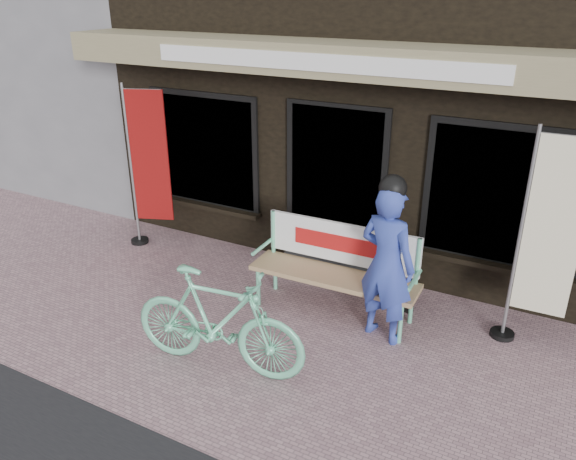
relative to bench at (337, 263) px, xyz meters
The scene contains 8 objects.
ground 1.28m from the bench, 113.95° to the right, with size 70.00×70.00×0.00m, color #A57E85.
storefront 4.62m from the bench, 96.66° to the left, with size 7.00×6.77×6.00m.
bench is the anchor object (origin of this frame).
person 0.75m from the bench, 21.03° to the right, with size 0.71×0.55×1.82m.
bicycle 1.64m from the bench, 110.68° to the right, with size 0.50×1.78×1.07m, color #6DD5A5.
nobori_red 3.16m from the bench, behind, with size 0.68×0.38×2.31m.
nobori_cream 2.16m from the bench, ahead, with size 0.68×0.26×2.32m.
menu_stand 0.74m from the bench, 33.30° to the left, with size 0.44×0.23×0.88m.
Camera 1 is at (2.62, -4.21, 3.50)m, focal length 35.00 mm.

